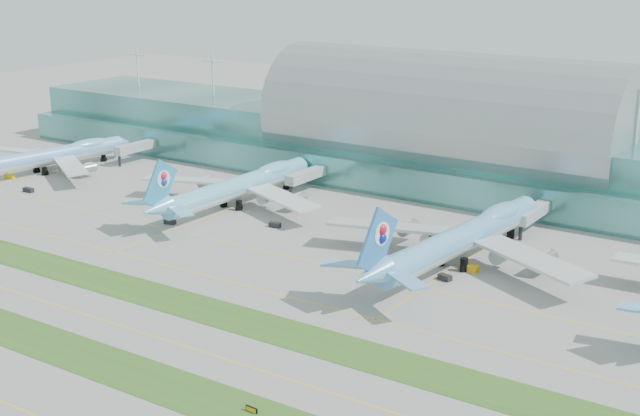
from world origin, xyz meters
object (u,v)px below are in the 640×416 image
Objects in this scene: airliner_c at (463,236)px; airliner_b at (240,185)px; airliner_a at (50,155)px; taxiway_sign_east at (252,410)px; terminal at (446,140)px.

airliner_b is at bearing 178.02° from airliner_c.
airliner_b reaches higher than airliner_a.
airliner_a is at bearing 152.43° from taxiway_sign_east.
terminal is at bearing 57.57° from airliner_b.
airliner_b is at bearing 11.91° from airliner_a.
airliner_b is 78.35m from airliner_c.
airliner_a is at bearing -176.37° from airliner_b.
airliner_c is 33.27× the size of taxiway_sign_east.
terminal is at bearing 124.72° from airliner_c.
airliner_b is at bearing -123.38° from terminal.
airliner_c reaches higher than taxiway_sign_east.
airliner_b is 0.91× the size of airliner_c.
terminal reaches higher than airliner_a.
airliner_b is (-38.85, -58.96, -7.85)m from terminal.
terminal is 4.53× the size of airliner_b.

